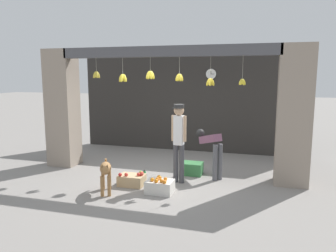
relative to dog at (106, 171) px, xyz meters
name	(u,v)px	position (x,y,z in m)	size (l,w,h in m)	color
ground_plane	(163,177)	(0.79, 1.35, -0.46)	(60.00, 60.00, 0.00)	gray
shop_back_wall	(190,103)	(0.79, 4.18, 1.04)	(6.96, 0.12, 3.00)	#2D2B28
shop_pillar_left	(63,108)	(-2.04, 1.65, 1.04)	(0.70, 0.60, 3.00)	gray
shop_pillar_right	(294,116)	(3.62, 1.65, 1.04)	(0.70, 0.60, 3.00)	gray
storefront_awning	(164,54)	(0.77, 1.47, 2.37)	(5.06, 0.28, 0.89)	#4C4C51
dog	(106,171)	(0.00, 0.00, 0.00)	(0.46, 0.77, 0.68)	#9E7042
shopkeeper	(179,136)	(1.24, 1.06, 0.58)	(0.34, 0.29, 1.74)	#424247
worker_stooping	(211,147)	(1.88, 1.62, 0.26)	(0.69, 0.66, 1.08)	#56565B
fruit_crate_oranges	(160,186)	(1.04, 0.32, -0.32)	(0.54, 0.40, 0.33)	silver
fruit_crate_apples	(132,180)	(0.32, 0.58, -0.34)	(0.54, 0.38, 0.30)	tan
produce_box_green	(192,168)	(1.41, 1.71, -0.31)	(0.48, 0.38, 0.29)	#387A42
water_bottle	(144,175)	(0.45, 0.99, -0.35)	(0.08, 0.08, 0.23)	#38934C
wall_clock	(211,74)	(1.45, 4.11, 1.93)	(0.33, 0.03, 0.33)	black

